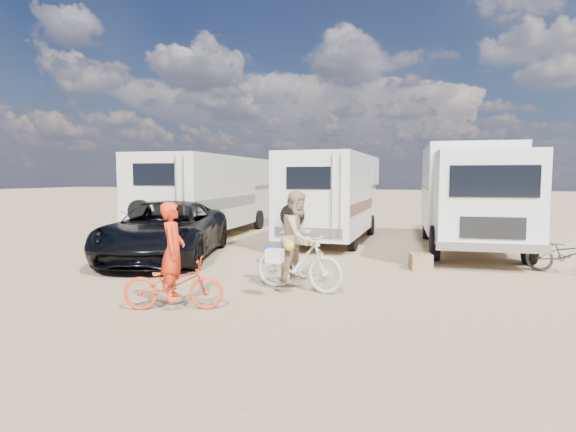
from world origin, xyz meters
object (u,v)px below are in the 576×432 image
(crate, at_px, (421,262))
(rider_woman, at_px, (298,246))
(cooler, at_px, (274,254))
(rv_left, at_px, (210,196))
(rv_main, at_px, (333,198))
(dark_suv, at_px, (166,230))
(rider_man, at_px, (173,262))
(bike_man, at_px, (174,284))
(bike_parked, at_px, (568,254))
(box_truck, at_px, (471,197))
(bike_woman, at_px, (298,261))

(crate, bearing_deg, rider_woman, -125.55)
(cooler, bearing_deg, crate, -16.33)
(rv_left, bearing_deg, rv_main, -4.62)
(rv_main, height_order, cooler, rv_main)
(dark_suv, distance_m, rider_man, 5.06)
(rider_woman, relative_size, crate, 3.64)
(rv_main, height_order, bike_man, rv_main)
(bike_man, relative_size, bike_parked, 0.92)
(rider_woman, relative_size, bike_parked, 0.98)
(rv_main, bearing_deg, crate, -55.10)
(bike_man, xyz_separation_m, bike_parked, (6.73, 5.37, 0.04))
(rider_woman, bearing_deg, bike_man, 152.63)
(box_truck, relative_size, bike_parked, 4.07)
(rv_left, xyz_separation_m, bike_woman, (5.80, -7.01, -0.89))
(rv_main, relative_size, rider_man, 4.11)
(bike_man, distance_m, bike_parked, 8.61)
(rv_left, relative_size, dark_suv, 1.45)
(rider_man, height_order, cooler, rider_man)
(dark_suv, bearing_deg, rv_main, 37.99)
(rider_woman, bearing_deg, box_truck, -15.55)
(rv_main, distance_m, bike_parked, 7.40)
(bike_woman, xyz_separation_m, cooler, (-1.54, 2.63, -0.36))
(bike_man, xyz_separation_m, bike_woman, (1.51, 1.94, 0.14))
(rv_left, relative_size, bike_parked, 4.46)
(bike_woman, bearing_deg, bike_man, 152.63)
(rv_left, bearing_deg, bike_parked, -23.67)
(rider_man, bearing_deg, bike_parked, -73.31)
(dark_suv, relative_size, rider_man, 3.44)
(box_truck, height_order, rider_woman, box_truck)
(rider_man, bearing_deg, bike_man, -0.00)
(crate, bearing_deg, box_truck, 72.71)
(rv_left, bearing_deg, bike_man, -70.08)
(rv_left, bearing_deg, dark_suv, -80.13)
(dark_suv, bearing_deg, rv_left, 87.57)
(rv_left, height_order, bike_woman, rv_left)
(box_truck, relative_size, bike_man, 4.45)
(box_truck, distance_m, rider_man, 9.76)
(bike_woman, bearing_deg, crate, -25.00)
(rider_woman, bearing_deg, dark_suv, 74.47)
(rv_main, bearing_deg, cooler, -97.75)
(rv_left, height_order, crate, rv_left)
(rv_main, relative_size, rv_left, 0.83)
(bike_parked, distance_m, crate, 3.20)
(rv_left, bearing_deg, rider_woman, -56.08)
(rider_man, bearing_deg, rv_left, 3.66)
(rv_left, xyz_separation_m, rider_woman, (5.80, -7.01, -0.58))
(rider_woman, bearing_deg, cooler, 40.98)
(box_truck, xyz_separation_m, bike_parked, (2.00, -3.13, -1.10))
(rv_left, height_order, rider_man, rv_left)
(dark_suv, bearing_deg, cooler, -9.28)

